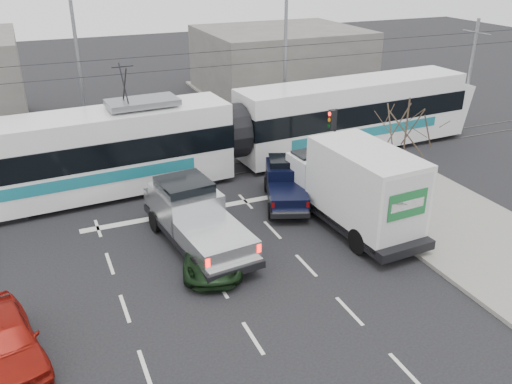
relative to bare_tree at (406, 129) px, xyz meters
name	(u,v)px	position (x,y,z in m)	size (l,w,h in m)	color
ground	(264,275)	(-7.60, -2.50, -3.79)	(120.00, 120.00, 0.00)	black
sidewalk_right	(460,227)	(1.40, -2.50, -3.72)	(6.00, 60.00, 0.15)	gray
rails	(186,176)	(-7.60, 7.50, -3.78)	(60.00, 1.60, 0.03)	#33302D
building_right	(281,61)	(4.40, 21.50, -1.29)	(12.00, 10.00, 5.00)	slate
bare_tree	(406,129)	(0.00, 0.00, 0.00)	(2.40, 2.40, 5.00)	#47382B
traffic_signal	(333,130)	(-1.13, 4.00, -1.05)	(0.44, 0.44, 3.60)	black
street_lamp_near	(282,53)	(-0.29, 11.50, 1.32)	(2.38, 0.25, 9.00)	slate
street_lamp_far	(75,62)	(-11.79, 13.50, 1.32)	(2.38, 0.25, 9.00)	slate
catenary	(182,103)	(-7.60, 7.50, 0.09)	(60.00, 0.20, 7.00)	black
tram	(231,132)	(-5.12, 7.32, -1.68)	(29.22, 4.78, 5.94)	white
silver_pickup	(194,216)	(-9.17, 0.80, -2.61)	(2.95, 6.76, 2.38)	black
box_truck	(355,187)	(-2.65, -0.50, -2.00)	(2.91, 7.38, 3.62)	black
navy_pickup	(285,182)	(-4.19, 2.84, -2.85)	(3.15, 4.83, 1.91)	black
green_car	(211,249)	(-9.07, -0.97, -3.17)	(2.06, 4.46, 1.24)	black
red_car	(5,340)	(-16.10, -3.64, -3.07)	(1.70, 4.22, 1.44)	maroon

